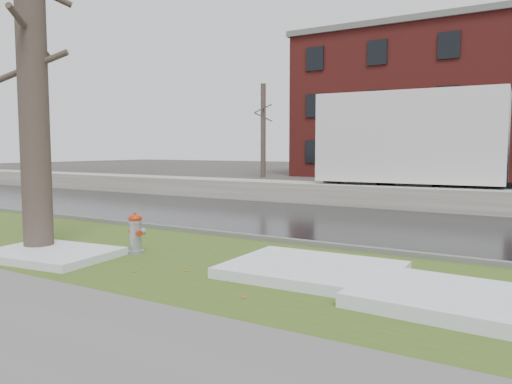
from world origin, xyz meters
The scene contains 16 objects.
ground centered at (0.00, 0.00, 0.00)m, with size 120.00×120.00×0.00m, color #47423D.
verge centered at (0.00, -1.25, 0.02)m, with size 60.00×4.50×0.04m, color #37531B.
road centered at (0.00, 4.50, 0.01)m, with size 60.00×7.00×0.03m, color black.
parking_lot centered at (0.00, 13.00, 0.01)m, with size 60.00×9.00×0.03m, color slate.
curb centered at (0.00, 1.00, 0.07)m, with size 60.00×0.15×0.14m, color slate.
snowbank centered at (0.00, 8.70, 0.38)m, with size 60.00×1.60×0.75m, color beige.
brick_building centered at (2.00, 30.00, 5.00)m, with size 26.00×12.00×10.00m, color maroon.
bg_tree_left centered at (-12.00, 22.00, 3.33)m, with size 1.40×1.62×6.50m.
bg_tree_center centered at (-6.00, 26.00, 3.33)m, with size 1.40×1.62×6.50m.
fire_hydrant centered at (-0.92, -1.40, 0.45)m, with size 0.39×0.36×0.78m.
tree centered at (-2.58, -2.29, 3.46)m, with size 1.31×1.49×6.79m.
box_truck centered at (2.56, 9.99, 2.09)m, with size 11.94×3.38×3.96m.
worker centered at (-0.26, 9.15, 1.70)m, with size 0.70×0.46×1.91m, color black.
snow_patch_near centered at (2.62, -1.12, 0.12)m, with size 2.60×2.00×0.16m, color white.
snow_patch_far centered at (-1.95, -2.49, 0.11)m, with size 2.20×1.60×0.14m, color white.
snow_patch_side centered at (5.00, -1.62, 0.13)m, with size 2.80×1.80×0.18m, color white.
Camera 1 is at (5.88, -8.14, 2.02)m, focal length 35.00 mm.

